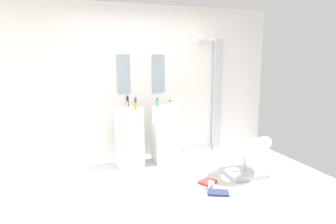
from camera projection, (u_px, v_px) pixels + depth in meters
ground_plane at (170, 194)px, 3.77m from camera, size 4.80×3.60×0.04m
rear_partition at (141, 82)px, 5.09m from camera, size 4.80×0.10×2.60m
pedestal_sink_left at (129, 136)px, 4.68m from camera, size 0.45×0.45×1.03m
pedestal_sink_right at (166, 133)px, 4.87m from camera, size 0.45×0.45×1.03m
vanity_mirror_left at (124, 74)px, 4.91m from camera, size 0.22×0.03×0.65m
vanity_mirror_right at (158, 74)px, 5.09m from camera, size 0.22×0.03×0.65m
shower_column at (216, 93)px, 5.44m from camera, size 0.49×0.24×2.05m
lounge_chair at (245, 152)px, 4.30m from camera, size 1.05×1.06×0.65m
area_rug at (198, 190)px, 3.84m from camera, size 1.08×0.88×0.01m
magazine_navy at (218, 193)px, 3.70m from camera, size 0.30×0.26×0.03m
magazine_red at (207, 182)px, 4.03m from camera, size 0.27×0.25×0.03m
coffee_mug at (211, 185)px, 3.85m from camera, size 0.08×0.08×0.09m
soap_bottle_black at (128, 102)px, 4.73m from camera, size 0.04×0.04×0.19m
soap_bottle_clear at (170, 104)px, 4.68m from camera, size 0.06×0.06×0.12m
soap_bottle_blue at (136, 104)px, 4.53m from camera, size 0.05×0.05×0.18m
soap_bottle_green at (157, 102)px, 4.84m from camera, size 0.05×0.05×0.14m
soap_bottle_amber at (135, 106)px, 4.49m from camera, size 0.05×0.05×0.14m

